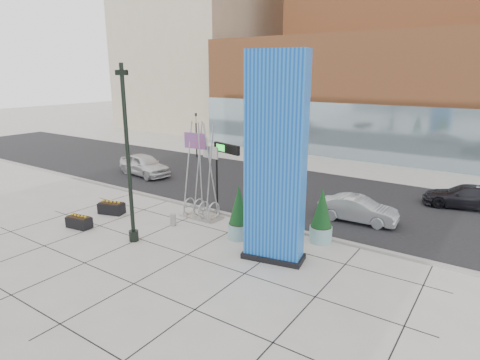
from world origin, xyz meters
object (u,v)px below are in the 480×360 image
Objects in this scene: public_art_sculpture at (201,193)px; car_silver_mid at (358,210)px; car_white_west at (144,165)px; lamp_post at (129,173)px; overhead_street_sign at (227,154)px; concrete_bollard at (173,220)px; blue_pylon at (275,164)px.

public_art_sculpture reaches higher than car_silver_mid.
lamp_post is at bearing -125.77° from car_white_west.
overhead_street_sign is (1.75, 5.08, 0.22)m from lamp_post.
lamp_post is 12.81m from car_white_west.
lamp_post is at bearing -93.94° from overhead_street_sign.
public_art_sculpture is at bearing 76.43° from concrete_bollard.
lamp_post is at bearing 133.11° from car_silver_mid.
blue_pylon is 7.36m from car_silver_mid.
car_silver_mid is (16.72, -0.50, -0.15)m from car_white_west.
concrete_bollard is 0.13× the size of car_white_west.
blue_pylon is at bearing 18.06° from lamp_post.
car_silver_mid is (1.50, 6.33, -3.45)m from blue_pylon.
concrete_bollard is at bearing -106.48° from overhead_street_sign.
blue_pylon reaches higher than car_white_west.
lamp_post reaches higher than car_silver_mid.
concrete_bollard is 11.09m from car_white_west.
lamp_post is 4.73m from public_art_sculpture.
lamp_post reaches higher than public_art_sculpture.
car_white_west is (-9.46, 4.62, -0.56)m from public_art_sculpture.
car_silver_mid reaches higher than concrete_bollard.
blue_pylon reaches higher than concrete_bollard.
car_white_west is at bearing 154.60° from public_art_sculpture.
blue_pylon reaches higher than lamp_post.
public_art_sculpture is 1.10× the size of car_white_west.
lamp_post is at bearing -93.56° from concrete_bollard.
car_silver_mid is (7.84, 8.40, -2.63)m from lamp_post.
concrete_bollard is 4.43m from overhead_street_sign.
lamp_post is at bearing -172.92° from blue_pylon.
car_white_west is at bearing 134.93° from lamp_post.
public_art_sculpture is (0.59, 4.27, -1.93)m from lamp_post.
concrete_bollard is at bearing 165.22° from blue_pylon.
concrete_bollard is at bearing 86.44° from lamp_post.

